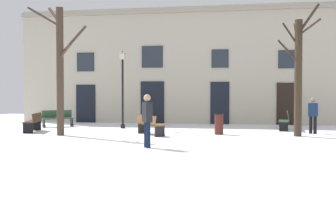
% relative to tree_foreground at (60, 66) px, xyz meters
% --- Properties ---
extents(ground_plane, '(32.14, 32.14, 0.00)m').
position_rel_tree_foreground_xyz_m(ground_plane, '(4.43, -0.80, -2.89)').
color(ground_plane, white).
extents(building_facade, '(20.09, 0.60, 6.75)m').
position_rel_tree_foreground_xyz_m(building_facade, '(4.43, 7.21, 0.53)').
color(building_facade, '#BCB29E').
rests_on(building_facade, ground).
extents(tree_foreground, '(2.54, 1.75, 5.53)m').
position_rel_tree_foreground_xyz_m(tree_foreground, '(0.00, 0.00, 0.00)').
color(tree_foreground, '#423326').
rests_on(tree_foreground, ground).
extents(tree_left_of_center, '(1.72, 1.89, 5.45)m').
position_rel_tree_foreground_xyz_m(tree_left_of_center, '(9.74, 1.19, -0.28)').
color(tree_left_of_center, '#382B1E').
rests_on(tree_left_of_center, ground).
extents(streetlamp, '(0.30, 0.30, 3.87)m').
position_rel_tree_foreground_xyz_m(streetlamp, '(1.68, 3.56, -0.52)').
color(streetlamp, black).
rests_on(streetlamp, ground).
extents(litter_bin, '(0.40, 0.40, 0.89)m').
position_rel_tree_foreground_xyz_m(litter_bin, '(6.53, 1.38, -2.44)').
color(litter_bin, '#4C1E19').
rests_on(litter_bin, ground).
extents(bench_facing_shops, '(1.45, 1.64, 0.85)m').
position_rel_tree_foreground_xyz_m(bench_facing_shops, '(3.66, 0.67, -2.44)').
color(bench_facing_shops, brown).
rests_on(bench_facing_shops, ground).
extents(bench_back_to_back_left, '(1.55, 1.32, 0.88)m').
position_rel_tree_foreground_xyz_m(bench_back_to_back_left, '(-1.91, 3.79, -2.45)').
color(bench_back_to_back_left, '#2D4C33').
rests_on(bench_back_to_back_left, ground).
extents(bench_by_litter_bin, '(0.71, 1.82, 0.91)m').
position_rel_tree_foreground_xyz_m(bench_by_litter_bin, '(9.60, 3.99, -2.42)').
color(bench_by_litter_bin, '#2D4C33').
rests_on(bench_by_litter_bin, ground).
extents(bench_near_lamp, '(0.86, 1.65, 0.86)m').
position_rel_tree_foreground_xyz_m(bench_near_lamp, '(-1.86, 1.20, -2.44)').
color(bench_near_lamp, '#3D2819').
rests_on(bench_near_lamp, ground).
extents(person_by_shop_door, '(0.40, 0.44, 1.72)m').
position_rel_tree_foreground_xyz_m(person_by_shop_door, '(4.37, -3.05, -1.93)').
color(person_by_shop_door, black).
rests_on(person_by_shop_door, ground).
extents(person_strolling, '(0.43, 0.34, 1.57)m').
position_rel_tree_foreground_xyz_m(person_strolling, '(10.55, 2.32, -2.02)').
color(person_strolling, black).
rests_on(person_strolling, ground).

